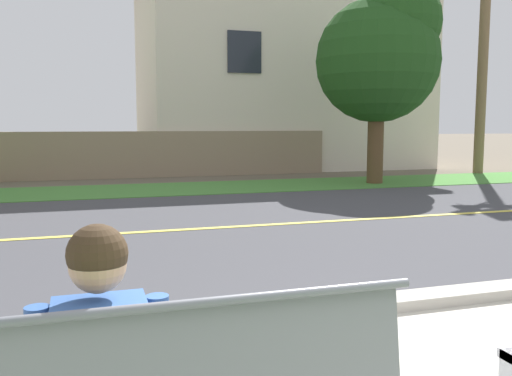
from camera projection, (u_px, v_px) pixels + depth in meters
ground_plane at (179, 214)px, 9.92m from camera, size 140.00×140.00×0.00m
curb_edge at (294, 314)px, 4.56m from camera, size 44.00×0.30×0.11m
street_asphalt at (195, 229)px, 8.50m from camera, size 52.00×8.00×0.01m
road_centre_line at (195, 229)px, 8.50m from camera, size 48.00×0.14×0.01m
far_verge_grass at (152, 190)px, 13.64m from camera, size 48.00×2.80×0.02m
seated_person_blue at (100, 365)px, 2.16m from camera, size 0.52×0.68×1.25m
shade_tree_centre at (382, 51)px, 14.70m from camera, size 3.31×3.31×5.46m
garden_wall at (121, 155)px, 16.58m from camera, size 13.00×0.36×1.40m
house_across_street at (277, 65)px, 21.08m from camera, size 10.86×6.91×7.64m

